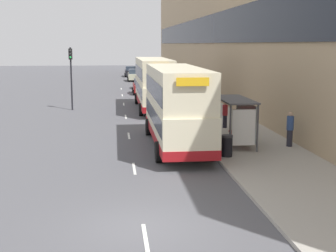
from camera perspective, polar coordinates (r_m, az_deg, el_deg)
The scene contains 21 objects.
ground_plane at distance 14.65m, azimuth -2.99°, elevation -12.18°, with size 220.00×220.00×0.00m, color #515156.
pavement at distance 52.84m, azimuth 1.46°, elevation 4.05°, with size 5.00×93.00×0.14m.
terrace_facade at distance 53.31m, azimuth 5.85°, elevation 12.38°, with size 3.10×93.00×15.62m.
lane_mark_0 at distance 13.91m, azimuth -2.78°, elevation -13.40°, with size 0.12×2.00×0.01m.
lane_mark_1 at distance 21.12m, azimuth -4.15°, elevation -5.19°, with size 0.12×2.00×0.01m.
lane_mark_2 at distance 28.55m, azimuth -4.80°, elevation -1.20°, with size 0.12×2.00×0.01m.
lane_mark_3 at distance 36.07m, azimuth -5.18°, elevation 1.14°, with size 0.12×2.00×0.01m.
lane_mark_4 at distance 43.62m, azimuth -5.42°, elevation 2.67°, with size 0.12×2.00×0.01m.
lane_mark_5 at distance 51.20m, azimuth -5.60°, elevation 3.74°, with size 0.12×2.00×0.01m.
lane_mark_6 at distance 58.79m, azimuth -5.73°, elevation 4.54°, with size 0.12×2.00×0.01m.
bus_shelter at distance 25.24m, azimuth 8.64°, elevation 1.55°, with size 1.60×4.20×2.48m.
double_decker_bus_near at distance 25.07m, azimuth 1.04°, elevation 2.55°, with size 2.85×10.48×4.30m.
double_decker_bus_ahead at distance 39.77m, azimuth -1.78°, elevation 5.30°, with size 2.85×11.44×4.30m.
car_0 at distance 70.85m, azimuth -4.13°, elevation 6.20°, with size 2.04×4.23×1.82m.
car_1 at distance 52.59m, azimuth -3.25°, elevation 4.86°, with size 2.00×4.23×1.71m.
car_2 at distance 58.71m, azimuth -3.18°, elevation 5.42°, with size 1.91×3.91×1.77m.
car_3 at distance 80.72m, azimuth -4.57°, elevation 6.65°, with size 2.08×4.46×1.79m.
pedestrian_at_shelter at distance 30.52m, azimuth 6.97°, elevation 1.42°, with size 0.34×0.34×1.72m.
pedestrian_1 at distance 25.59m, azimuth 14.65°, elevation -0.32°, with size 0.37×0.37×1.87m.
litter_bin at distance 22.79m, azimuth 7.21°, elevation -2.40°, with size 0.55×0.55×1.05m.
traffic_light_far_kerb at distance 40.09m, azimuth -11.75°, elevation 6.89°, with size 0.30×0.32×5.25m.
Camera 1 is at (-0.79, -13.55, 5.52)m, focal length 50.00 mm.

